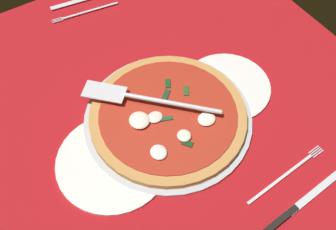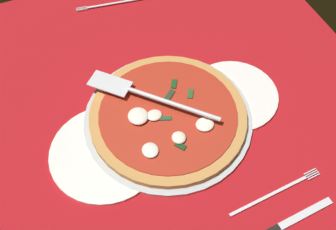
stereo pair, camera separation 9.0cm
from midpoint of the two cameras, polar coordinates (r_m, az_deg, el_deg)
ground_plane at (r=94.48cm, az=2.20°, el=0.77°), size 100.62×100.62×0.80cm
checker_pattern at (r=94.11cm, az=2.21°, el=0.93°), size 100.62×100.62×0.10cm
pizza_pan at (r=91.50cm, az=2.82°, el=-0.76°), size 37.27×37.27×1.07cm
dinner_plate_left at (r=97.39cm, az=11.68°, el=2.50°), size 20.54×20.54×1.00cm
dinner_plate_right at (r=87.26cm, az=-5.68°, el=-5.44°), size 23.68×23.68×1.00cm
pizza at (r=90.26cm, az=2.82°, el=-0.31°), size 34.65×34.65×3.02cm
pizza_server at (r=90.24cm, az=0.15°, el=2.45°), size 23.84×23.98×1.00cm
place_setting_far at (r=85.30cm, az=17.93°, el=-12.74°), size 21.82×14.91×1.40cm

